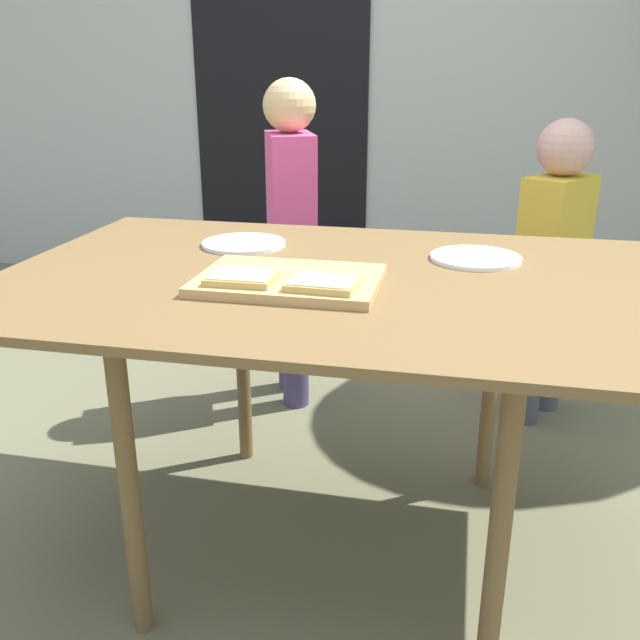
# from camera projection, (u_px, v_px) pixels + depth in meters

# --- Properties ---
(ground_plane) EXTENTS (16.00, 16.00, 0.00)m
(ground_plane) POSITION_uv_depth(u_px,v_px,m) (338.00, 544.00, 1.72)
(ground_plane) COLOR #656449
(house_wall_back) EXTENTS (8.00, 0.20, 2.53)m
(house_wall_back) POSITION_uv_depth(u_px,v_px,m) (427.00, 34.00, 3.34)
(house_wall_back) COLOR #ADB2A8
(house_wall_back) RESTS_ON ground
(house_door) EXTENTS (0.90, 0.02, 2.00)m
(house_door) POSITION_uv_depth(u_px,v_px,m) (280.00, 92.00, 3.48)
(house_door) COLOR black
(house_door) RESTS_ON ground
(dining_table) EXTENTS (1.48, 0.94, 0.70)m
(dining_table) POSITION_uv_depth(u_px,v_px,m) (341.00, 302.00, 1.50)
(dining_table) COLOR brown
(dining_table) RESTS_ON ground
(cutting_board) EXTENTS (0.37, 0.26, 0.02)m
(cutting_board) POSITION_uv_depth(u_px,v_px,m) (289.00, 280.00, 1.41)
(cutting_board) COLOR tan
(cutting_board) RESTS_ON dining_table
(pizza_slice_near_left) EXTENTS (0.13, 0.10, 0.02)m
(pizza_slice_near_left) POSITION_uv_depth(u_px,v_px,m) (242.00, 278.00, 1.36)
(pizza_slice_near_left) COLOR tan
(pizza_slice_near_left) RESTS_ON cutting_board
(pizza_slice_near_right) EXTENTS (0.14, 0.11, 0.02)m
(pizza_slice_near_right) POSITION_uv_depth(u_px,v_px,m) (322.00, 284.00, 1.33)
(pizza_slice_near_right) COLOR tan
(pizza_slice_near_right) RESTS_ON cutting_board
(plate_white_right) EXTENTS (0.21, 0.21, 0.01)m
(plate_white_right) POSITION_uv_depth(u_px,v_px,m) (476.00, 258.00, 1.60)
(plate_white_right) COLOR white
(plate_white_right) RESTS_ON dining_table
(plate_white_left) EXTENTS (0.21, 0.21, 0.01)m
(plate_white_left) POSITION_uv_depth(u_px,v_px,m) (244.00, 244.00, 1.72)
(plate_white_left) COLOR silver
(plate_white_left) RESTS_ON dining_table
(child_left) EXTENTS (0.22, 0.27, 1.09)m
(child_left) POSITION_uv_depth(u_px,v_px,m) (291.00, 225.00, 2.29)
(child_left) COLOR #483E6B
(child_left) RESTS_ON ground
(child_right) EXTENTS (0.25, 0.28, 0.98)m
(child_right) POSITION_uv_depth(u_px,v_px,m) (553.00, 254.00, 2.18)
(child_right) COLOR #475059
(child_right) RESTS_ON ground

